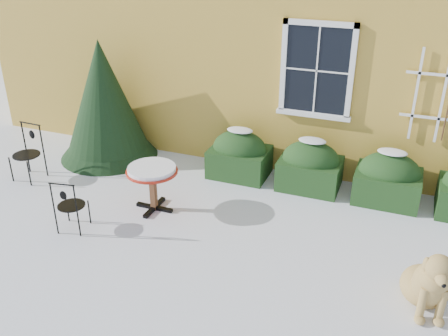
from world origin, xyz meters
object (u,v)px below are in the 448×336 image
at_px(bistro_table, 152,174).
at_px(evergreen_shrub, 105,111).
at_px(patio_chair_near, 70,205).
at_px(patio_chair_far, 28,152).
at_px(dog, 430,283).

bearing_deg(bistro_table, evergreen_shrub, 140.14).
bearing_deg(evergreen_shrub, patio_chair_near, -68.67).
distance_m(evergreen_shrub, patio_chair_far, 1.62).
relative_size(evergreen_shrub, patio_chair_far, 2.29).
distance_m(bistro_table, dog, 4.26).
relative_size(patio_chair_near, patio_chair_far, 0.86).
height_order(evergreen_shrub, patio_chair_far, evergreen_shrub).
relative_size(patio_chair_near, dog, 0.83).
bearing_deg(patio_chair_far, dog, -6.10).
xyz_separation_m(evergreen_shrub, patio_chair_near, (0.98, -2.52, -0.50)).
height_order(evergreen_shrub, dog, evergreen_shrub).
distance_m(bistro_table, patio_chair_far, 2.63).
xyz_separation_m(evergreen_shrub, dog, (6.00, -2.41, -0.56)).
distance_m(patio_chair_near, patio_chair_far, 2.12).
bearing_deg(patio_chair_far, bistro_table, -1.27).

